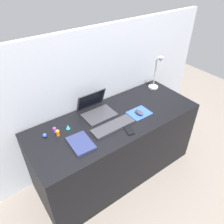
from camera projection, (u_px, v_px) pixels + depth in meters
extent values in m
plane|color=slate|center=(115.00, 169.00, 2.49)|extent=(6.00, 6.00, 0.00)
cube|color=#B2B7C1|center=(94.00, 100.00, 2.29)|extent=(2.87, 0.05, 1.49)
cube|color=black|center=(115.00, 146.00, 2.27)|extent=(1.67, 0.66, 0.74)
cube|color=#333338|center=(99.00, 115.00, 2.08)|extent=(0.30, 0.21, 0.01)
cube|color=#333338|center=(91.00, 100.00, 2.11)|extent=(0.30, 0.08, 0.19)
cube|color=black|center=(91.00, 100.00, 2.11)|extent=(0.27, 0.06, 0.17)
cube|color=#333338|center=(113.00, 126.00, 1.94)|extent=(0.41, 0.13, 0.02)
cube|color=blue|center=(139.00, 113.00, 2.12)|extent=(0.21, 0.17, 0.00)
ellipsoid|color=#333338|center=(139.00, 112.00, 2.09)|extent=(0.06, 0.10, 0.03)
cube|color=black|center=(129.00, 130.00, 1.91)|extent=(0.10, 0.14, 0.01)
cylinder|color=#B7B7BC|center=(153.00, 87.00, 2.51)|extent=(0.11, 0.11, 0.02)
cylinder|color=#B7B7BC|center=(155.00, 73.00, 2.40)|extent=(0.01, 0.01, 0.33)
cylinder|color=#B7B7BC|center=(159.00, 59.00, 2.28)|extent=(0.01, 0.09, 0.06)
cone|color=#B7B7BC|center=(161.00, 59.00, 2.26)|extent=(0.06, 0.06, 0.05)
cube|color=navy|center=(81.00, 143.00, 1.77)|extent=(0.18, 0.25, 0.02)
cone|color=#28B7CC|center=(68.00, 127.00, 1.92)|extent=(0.04, 0.04, 0.04)
cylinder|color=orange|center=(58.00, 134.00, 1.85)|extent=(0.03, 0.03, 0.03)
sphere|color=orange|center=(57.00, 131.00, 1.84)|extent=(0.03, 0.03, 0.03)
cylinder|color=purple|center=(55.00, 131.00, 1.89)|extent=(0.03, 0.03, 0.03)
sphere|color=purple|center=(54.00, 129.00, 1.87)|extent=(0.03, 0.03, 0.03)
ellipsoid|color=blue|center=(45.00, 135.00, 1.83)|extent=(0.03, 0.03, 0.04)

